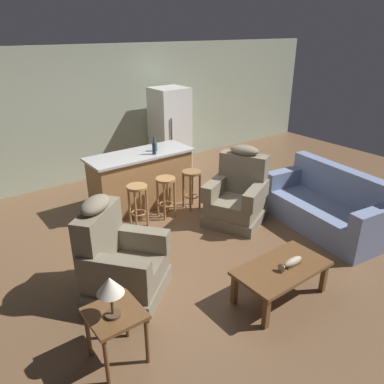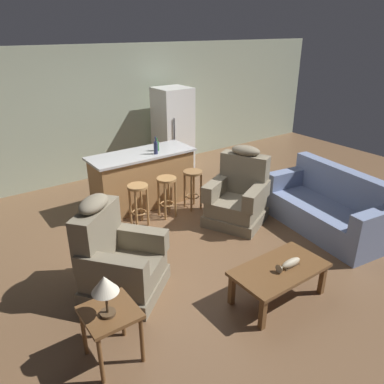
% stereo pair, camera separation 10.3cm
% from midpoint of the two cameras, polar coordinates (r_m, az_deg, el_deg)
% --- Properties ---
extents(ground_plane, '(12.00, 12.00, 0.00)m').
position_cam_midpoint_polar(ground_plane, '(5.70, -0.11, -6.59)').
color(ground_plane, brown).
extents(back_wall, '(12.00, 0.05, 2.60)m').
position_cam_midpoint_polar(back_wall, '(7.84, -13.83, 11.51)').
color(back_wall, '#9EA88E').
rests_on(back_wall, ground_plane).
extents(coffee_table, '(1.10, 0.60, 0.42)m').
position_cam_midpoint_polar(coffee_table, '(4.43, 13.83, -11.74)').
color(coffee_table, brown).
rests_on(coffee_table, ground_plane).
extents(fish_figurine, '(0.34, 0.10, 0.10)m').
position_cam_midpoint_polar(fish_figurine, '(4.41, 15.22, -10.55)').
color(fish_figurine, '#4C3823').
rests_on(fish_figurine, coffee_table).
extents(couch, '(1.09, 2.00, 0.94)m').
position_cam_midpoint_polar(couch, '(6.11, 20.54, -2.43)').
color(couch, '#707FA3').
rests_on(couch, ground_plane).
extents(recliner_near_lamp, '(1.18, 1.18, 1.20)m').
position_cam_midpoint_polar(recliner_near_lamp, '(4.46, -10.69, -10.18)').
color(recliner_near_lamp, '#756B56').
rests_on(recliner_near_lamp, ground_plane).
extents(recliner_near_island, '(1.12, 1.12, 1.20)m').
position_cam_midpoint_polar(recliner_near_island, '(6.00, 7.56, -0.65)').
color(recliner_near_island, '#756B56').
rests_on(recliner_near_island, ground_plane).
extents(end_table, '(0.48, 0.48, 0.56)m').
position_cam_midpoint_polar(end_table, '(3.65, -11.48, -18.49)').
color(end_table, brown).
rests_on(end_table, ground_plane).
extents(table_lamp, '(0.24, 0.24, 0.41)m').
position_cam_midpoint_polar(table_lamp, '(3.36, -12.27, -13.85)').
color(table_lamp, '#4C3823').
rests_on(table_lamp, end_table).
extents(kitchen_island, '(1.80, 0.70, 0.95)m').
position_cam_midpoint_polar(kitchen_island, '(6.53, -7.04, 2.00)').
color(kitchen_island, '#9E7042').
rests_on(kitchen_island, ground_plane).
extents(bar_stool_left, '(0.32, 0.32, 0.68)m').
position_cam_midpoint_polar(bar_stool_left, '(5.83, -7.69, -0.86)').
color(bar_stool_left, '#A87A47').
rests_on(bar_stool_left, ground_plane).
extents(bar_stool_middle, '(0.32, 0.32, 0.68)m').
position_cam_midpoint_polar(bar_stool_middle, '(6.07, -3.38, 0.34)').
color(bar_stool_middle, '#A87A47').
rests_on(bar_stool_middle, ground_plane).
extents(bar_stool_right, '(0.32, 0.32, 0.68)m').
position_cam_midpoint_polar(bar_stool_right, '(6.34, 0.58, 1.44)').
color(bar_stool_right, olive).
rests_on(bar_stool_right, ground_plane).
extents(refrigerator, '(0.70, 0.69, 1.76)m').
position_cam_midpoint_polar(refrigerator, '(8.07, -2.55, 9.44)').
color(refrigerator, white).
rests_on(refrigerator, ground_plane).
extents(bottle_tall_green, '(0.07, 0.07, 0.22)m').
position_cam_midpoint_polar(bottle_tall_green, '(6.43, -4.89, 7.02)').
color(bottle_tall_green, '#2D6B38').
rests_on(bottle_tall_green, kitchen_island).
extents(bottle_short_amber, '(0.07, 0.07, 0.29)m').
position_cam_midpoint_polar(bottle_short_amber, '(6.25, -5.09, 6.78)').
color(bottle_short_amber, '#23284C').
rests_on(bottle_short_amber, kitchen_island).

